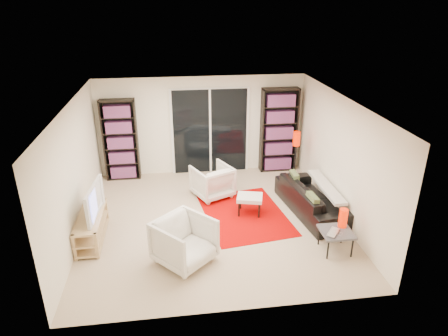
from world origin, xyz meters
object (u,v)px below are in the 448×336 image
at_px(armchair_front, 184,241).
at_px(floor_lamp, 296,144).
at_px(bookshelf_left, 121,140).
at_px(armchair_back, 212,181).
at_px(ottoman, 250,199).
at_px(bookshelf_right, 279,130).
at_px(tv_stand, 92,227).
at_px(side_table, 336,233).
at_px(sofa, 312,199).

xyz_separation_m(armchair_front, floor_lamp, (2.75, 2.85, 0.54)).
xyz_separation_m(bookshelf_left, armchair_front, (1.33, -3.58, -0.58)).
relative_size(armchair_back, ottoman, 1.33).
distance_m(bookshelf_right, armchair_back, 2.31).
xyz_separation_m(bookshelf_left, tv_stand, (-0.32, -2.69, -0.71)).
height_order(ottoman, side_table, same).
bearing_deg(armchair_back, floor_lamp, 169.92).
distance_m(armchair_front, ottoman, 2.00).
bearing_deg(sofa, tv_stand, 87.76).
bearing_deg(ottoman, tv_stand, -169.77).
height_order(armchair_back, side_table, armchair_back).
bearing_deg(bookshelf_right, bookshelf_left, 180.00).
distance_m(armchair_front, side_table, 2.61).
xyz_separation_m(sofa, armchair_front, (-2.67, -1.34, 0.10)).
relative_size(bookshelf_left, side_table, 3.61).
height_order(ottoman, floor_lamp, floor_lamp).
distance_m(tv_stand, armchair_front, 1.88).
xyz_separation_m(bookshelf_left, armchair_back, (2.04, -1.26, -0.62)).
bearing_deg(bookshelf_right, floor_lamp, -72.98).
height_order(bookshelf_left, armchair_front, bookshelf_left).
bearing_deg(armchair_front, tv_stand, 108.94).
bearing_deg(sofa, ottoman, 77.43).
bearing_deg(bookshelf_right, armchair_front, -125.12).
bearing_deg(side_table, tv_stand, 167.62).
distance_m(side_table, floor_lamp, 2.95).
bearing_deg(side_table, sofa, 87.84).
bearing_deg(side_table, armchair_front, 179.14).
bearing_deg(armchair_front, ottoman, 3.70).
height_order(sofa, floor_lamp, floor_lamp).
bearing_deg(tv_stand, armchair_back, 31.26).
xyz_separation_m(armchair_back, ottoman, (0.67, -0.89, -0.02)).
relative_size(armchair_back, floor_lamp, 0.64).
xyz_separation_m(bookshelf_right, armchair_front, (-2.52, -3.58, -0.66)).
bearing_deg(floor_lamp, armchair_front, -133.92).
bearing_deg(armchair_front, sofa, -15.77).
xyz_separation_m(bookshelf_left, side_table, (3.94, -3.62, -0.62)).
bearing_deg(ottoman, armchair_back, 127.11).
height_order(tv_stand, side_table, tv_stand).
bearing_deg(armchair_front, armchair_back, 30.46).
distance_m(tv_stand, armchair_back, 2.76).
relative_size(bookshelf_left, armchair_front, 2.25).
distance_m(bookshelf_right, tv_stand, 5.02).
bearing_deg(floor_lamp, tv_stand, -156.01).
distance_m(tv_stand, ottoman, 3.08).
bearing_deg(ottoman, bookshelf_left, 141.70).
height_order(armchair_back, armchair_front, armchair_front).
height_order(bookshelf_left, armchair_back, bookshelf_left).
relative_size(sofa, floor_lamp, 1.65).
bearing_deg(ottoman, sofa, -4.40).
relative_size(armchair_front, side_table, 1.60).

